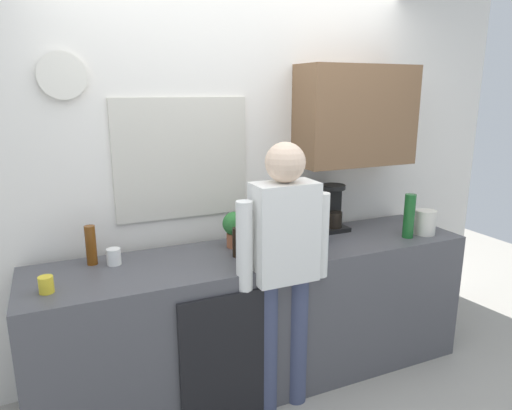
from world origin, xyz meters
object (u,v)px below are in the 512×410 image
at_px(person_at_sink, 284,258).
at_px(storage_canister, 425,222).
at_px(bottle_green_wine, 409,216).
at_px(bottle_amber_beer, 91,245).
at_px(bottle_dark_sauce, 237,242).
at_px(cup_yellow_cup, 46,285).
at_px(coffee_maker, 330,209).
at_px(dish_soap, 324,230).
at_px(cup_terracotta_mug, 312,238).
at_px(potted_plant, 234,227).
at_px(cup_white_mug, 114,257).

bearing_deg(person_at_sink, storage_canister, 15.23).
relative_size(bottle_green_wine, storage_canister, 1.76).
height_order(bottle_amber_beer, bottle_dark_sauce, bottle_amber_beer).
bearing_deg(person_at_sink, cup_yellow_cup, 179.66).
distance_m(bottle_amber_beer, bottle_green_wine, 2.03).
bearing_deg(coffee_maker, bottle_dark_sauce, -162.85).
distance_m(cup_yellow_cup, dish_soap, 1.68).
relative_size(bottle_green_wine, dish_soap, 1.67).
bearing_deg(cup_yellow_cup, cup_terracotta_mug, 3.35).
distance_m(bottle_amber_beer, cup_terracotta_mug, 1.35).
bearing_deg(bottle_dark_sauce, storage_canister, -5.06).
xyz_separation_m(cup_terracotta_mug, person_at_sink, (-0.35, -0.27, 0.01)).
relative_size(coffee_maker, potted_plant, 1.43).
bearing_deg(cup_white_mug, cup_yellow_cup, -144.43).
bearing_deg(storage_canister, bottle_green_wine, -177.00).
bearing_deg(storage_canister, dish_soap, 168.57).
relative_size(coffee_maker, person_at_sink, 0.21).
bearing_deg(storage_canister, cup_white_mug, 171.98).
bearing_deg(cup_terracotta_mug, bottle_amber_beer, 170.67).
xyz_separation_m(coffee_maker, storage_canister, (0.54, -0.37, -0.06)).
height_order(coffee_maker, bottle_green_wine, coffee_maker).
bearing_deg(coffee_maker, bottle_green_wine, -45.10).
height_order(bottle_amber_beer, potted_plant, same).
bearing_deg(cup_yellow_cup, dish_soap, 3.90).
bearing_deg(cup_white_mug, bottle_amber_beer, 153.83).
height_order(bottle_dark_sauce, dish_soap, same).
bearing_deg(bottle_green_wine, dish_soap, 164.77).
distance_m(bottle_dark_sauce, cup_terracotta_mug, 0.53).
height_order(bottle_amber_beer, cup_yellow_cup, bottle_amber_beer).
distance_m(coffee_maker, bottle_amber_beer, 1.62).
bearing_deg(bottle_green_wine, bottle_dark_sauce, 173.88).
distance_m(cup_terracotta_mug, person_at_sink, 0.44).
xyz_separation_m(bottle_amber_beer, storage_canister, (2.16, -0.34, -0.03)).
bearing_deg(potted_plant, cup_white_mug, -179.72).
bearing_deg(person_at_sink, bottle_dark_sauce, 131.32).
height_order(bottle_dark_sauce, cup_yellow_cup, bottle_dark_sauce).
bearing_deg(coffee_maker, dish_soap, -130.76).
distance_m(bottle_green_wine, cup_yellow_cup, 2.25).
height_order(bottle_green_wine, cup_terracotta_mug, bottle_green_wine).
xyz_separation_m(cup_white_mug, cup_terracotta_mug, (1.22, -0.16, -0.00)).
xyz_separation_m(cup_yellow_cup, cup_terracotta_mug, (1.57, 0.09, 0.00)).
height_order(bottle_green_wine, storage_canister, bottle_green_wine).
distance_m(bottle_dark_sauce, cup_yellow_cup, 1.05).
bearing_deg(bottle_dark_sauce, potted_plant, 73.62).
bearing_deg(bottle_green_wine, coffee_maker, 134.90).
relative_size(cup_yellow_cup, potted_plant, 0.37).
height_order(cup_yellow_cup, cup_terracotta_mug, cup_terracotta_mug).
bearing_deg(bottle_dark_sauce, cup_terracotta_mug, 0.62).
bearing_deg(person_at_sink, coffee_maker, 47.09).
xyz_separation_m(coffee_maker, dish_soap, (-0.19, -0.22, -0.07)).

